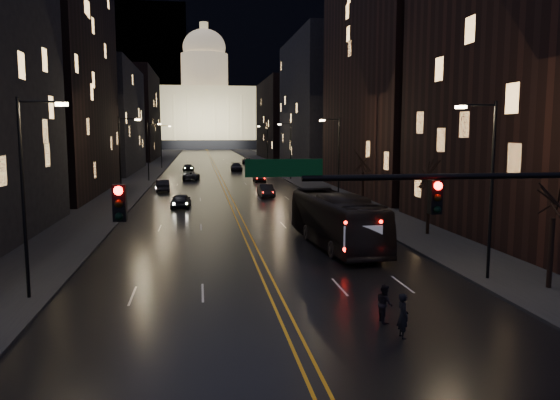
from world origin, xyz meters
name	(u,v)px	position (x,y,z in m)	size (l,w,h in m)	color
ground	(317,386)	(0.00, 0.00, 0.00)	(900.00, 900.00, 0.00)	black
road	(212,161)	(0.00, 130.00, 0.01)	(20.00, 320.00, 0.02)	black
sidewalk_left	(158,161)	(-14.00, 130.00, 0.08)	(8.00, 320.00, 0.16)	black
sidewalk_right	(265,160)	(14.00, 130.00, 0.08)	(8.00, 320.00, 0.16)	black
center_line	(212,161)	(0.00, 130.00, 0.03)	(0.62, 320.00, 0.01)	orange
building_left_mid	(47,77)	(-21.00, 54.00, 14.00)	(12.00, 30.00, 28.00)	black
building_left_far	(103,119)	(-21.00, 92.00, 10.00)	(12.00, 34.00, 20.00)	black
building_left_dist	(133,116)	(-21.00, 140.00, 12.00)	(12.00, 40.00, 24.00)	black
building_right_near	(556,66)	(21.00, 20.00, 12.00)	(12.00, 26.00, 24.00)	black
building_right_tall	(400,37)	(21.00, 50.00, 19.00)	(12.00, 30.00, 38.00)	black
building_right_mid	(322,104)	(21.00, 92.00, 13.00)	(12.00, 34.00, 26.00)	black
building_right_dist	(285,120)	(21.00, 140.00, 11.00)	(12.00, 40.00, 22.00)	black
mountain_ridge	(259,51)	(40.00, 380.00, 65.00)	(520.00, 60.00, 130.00)	black
capitol	(205,112)	(0.00, 250.00, 17.15)	(90.00, 50.00, 58.50)	black
traffic_signal	(510,212)	(5.91, 0.00, 5.10)	(17.29, 0.45, 7.00)	black
streetlamp_right_near	(489,181)	(10.81, 10.00, 5.08)	(2.13, 0.25, 9.00)	black
streetlamp_left_near	(27,188)	(-10.81, 10.00, 5.08)	(2.13, 0.25, 9.00)	black
streetlamp_right_mid	(337,156)	(10.81, 40.00, 5.08)	(2.13, 0.25, 9.00)	black
streetlamp_left_mid	(122,157)	(-10.81, 40.00, 5.08)	(2.13, 0.25, 9.00)	black
streetlamp_right_far	(290,148)	(10.81, 70.00, 5.08)	(2.13, 0.25, 9.00)	black
streetlamp_left_far	(149,148)	(-10.81, 70.00, 5.08)	(2.13, 0.25, 9.00)	black
streetlamp_right_dist	(266,144)	(10.81, 100.00, 5.08)	(2.13, 0.25, 9.00)	black
streetlamp_left_dist	(162,144)	(-10.81, 100.00, 5.08)	(2.13, 0.25, 9.00)	black
tree_right_near	(554,196)	(13.00, 8.00, 4.53)	(2.40, 2.40, 6.65)	black
tree_right_mid	(429,174)	(13.00, 22.00, 4.53)	(2.40, 2.40, 6.65)	black
tree_right_far	(363,162)	(13.00, 38.00, 4.53)	(2.40, 2.40, 6.65)	black
bus	(336,220)	(5.50, 19.41, 1.74)	(2.93, 12.51, 3.49)	black
oncoming_car_a	(181,200)	(-5.22, 39.51, 0.76)	(1.80, 4.46, 1.52)	black
oncoming_car_b	(162,185)	(-8.01, 55.21, 0.77)	(1.64, 4.70, 1.55)	black
oncoming_car_c	(191,176)	(-4.59, 71.54, 0.68)	(2.24, 4.86, 1.35)	black
oncoming_car_d	(188,168)	(-5.42, 92.36, 0.67)	(1.87, 4.60, 1.34)	black
receding_car_a	(266,191)	(4.30, 47.64, 0.74)	(1.56, 4.48, 1.47)	black
receding_car_b	(259,178)	(5.58, 66.36, 0.71)	(1.68, 4.18, 1.42)	black
receding_car_c	(236,167)	(3.79, 90.38, 0.79)	(2.21, 5.44, 1.58)	black
receding_car_d	(247,161)	(8.00, 114.84, 0.70)	(2.33, 5.04, 1.40)	black
pedestrian_a	(403,316)	(3.90, 3.26, 0.84)	(0.61, 0.40, 1.68)	black
pedestrian_b	(385,303)	(3.82, 5.00, 0.76)	(0.74, 0.41, 1.53)	black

